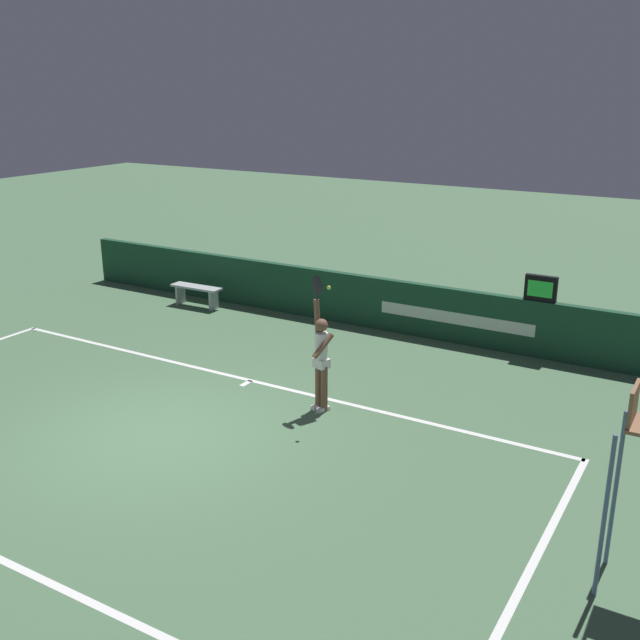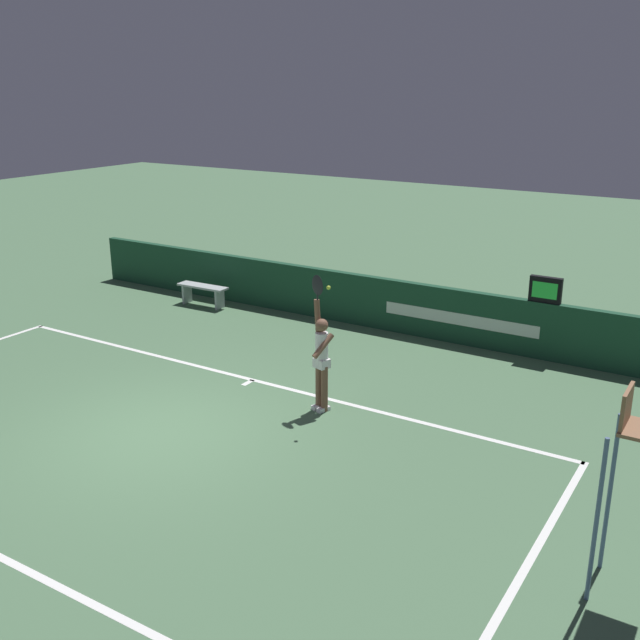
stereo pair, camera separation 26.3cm
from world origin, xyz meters
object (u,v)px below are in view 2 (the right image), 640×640
tennis_player (321,356)px  tennis_ball (329,288)px  umpire_chair (638,470)px  courtside_bench_near (203,291)px  speed_display (546,290)px

tennis_player → tennis_ball: bearing=-44.1°
umpire_chair → courtside_bench_near: size_ratio=1.75×
umpire_chair → courtside_bench_near: 12.60m
speed_display → courtside_bench_near: size_ratio=0.46×
tennis_ball → courtside_bench_near: bearing=146.6°
speed_display → tennis_ball: 5.28m
umpire_chair → tennis_ball: bearing=158.2°
speed_display → tennis_player: 5.09m
speed_display → courtside_bench_near: bearing=-174.8°
umpire_chair → courtside_bench_near: umpire_chair is taller
speed_display → tennis_ball: tennis_ball is taller
tennis_player → umpire_chair: umpire_chair is taller
tennis_player → tennis_ball: tennis_player is taller
tennis_ball → courtside_bench_near: size_ratio=0.05×
tennis_player → umpire_chair: bearing=-23.5°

